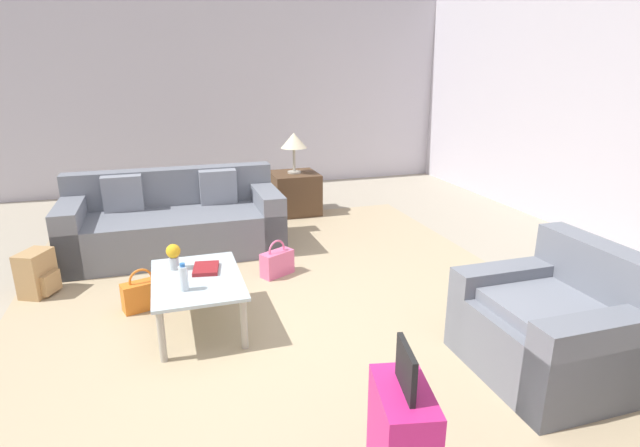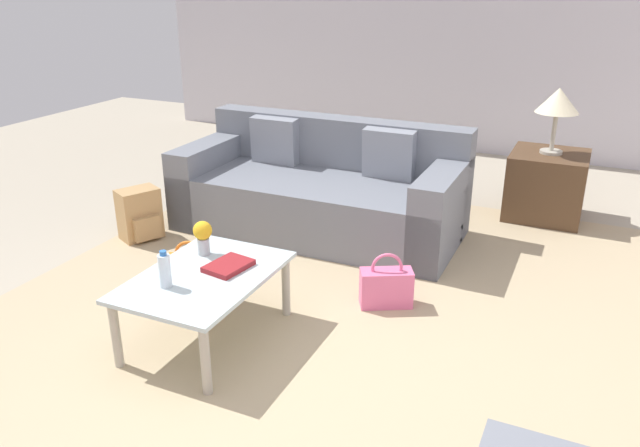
{
  "view_description": "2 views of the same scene",
  "coord_description": "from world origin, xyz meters",
  "px_view_note": "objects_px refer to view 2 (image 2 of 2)",
  "views": [
    {
      "loc": [
        3.16,
        -0.66,
        1.92
      ],
      "look_at": [
        0.13,
        0.3,
        0.91
      ],
      "focal_mm": 28.0,
      "sensor_mm": 36.0,
      "label": 1
    },
    {
      "loc": [
        2.1,
        1.34,
        1.93
      ],
      "look_at": [
        -0.65,
        0.08,
        0.71
      ],
      "focal_mm": 35.0,
      "sensor_mm": 36.0,
      "label": 2
    }
  ],
  "objects_px": {
    "coffee_table_book": "(228,266)",
    "backpack_tan": "(140,215)",
    "couch": "(323,192)",
    "side_table": "(546,185)",
    "water_bottle": "(165,270)",
    "flower_vase": "(203,235)",
    "handbag_pink": "(386,287)",
    "coffee_table": "(205,283)",
    "handbag_orange": "(191,273)",
    "table_lamp": "(558,102)"
  },
  "relations": [
    {
      "from": "handbag_orange",
      "to": "table_lamp",
      "type": "bearing_deg",
      "value": 140.97
    },
    {
      "from": "couch",
      "to": "coffee_table",
      "type": "relative_size",
      "value": 2.34
    },
    {
      "from": "coffee_table",
      "to": "water_bottle",
      "type": "relative_size",
      "value": 4.62
    },
    {
      "from": "coffee_table_book",
      "to": "table_lamp",
      "type": "bearing_deg",
      "value": 161.59
    },
    {
      "from": "couch",
      "to": "backpack_tan",
      "type": "height_order",
      "value": "couch"
    },
    {
      "from": "handbag_orange",
      "to": "backpack_tan",
      "type": "bearing_deg",
      "value": -122.95
    },
    {
      "from": "flower_vase",
      "to": "side_table",
      "type": "relative_size",
      "value": 0.34
    },
    {
      "from": "backpack_tan",
      "to": "handbag_orange",
      "type": "bearing_deg",
      "value": 57.05
    },
    {
      "from": "coffee_table",
      "to": "handbag_pink",
      "type": "relative_size",
      "value": 2.63
    },
    {
      "from": "water_bottle",
      "to": "coffee_table_book",
      "type": "height_order",
      "value": "water_bottle"
    },
    {
      "from": "water_bottle",
      "to": "backpack_tan",
      "type": "height_order",
      "value": "water_bottle"
    },
    {
      "from": "flower_vase",
      "to": "handbag_orange",
      "type": "height_order",
      "value": "flower_vase"
    },
    {
      "from": "backpack_tan",
      "to": "table_lamp",
      "type": "bearing_deg",
      "value": 122.89
    },
    {
      "from": "coffee_table_book",
      "to": "backpack_tan",
      "type": "xyz_separation_m",
      "value": [
        -0.88,
        -1.37,
        -0.23
      ]
    },
    {
      "from": "water_bottle",
      "to": "handbag_orange",
      "type": "height_order",
      "value": "water_bottle"
    },
    {
      "from": "backpack_tan",
      "to": "side_table",
      "type": "bearing_deg",
      "value": 122.89
    },
    {
      "from": "water_bottle",
      "to": "flower_vase",
      "type": "height_order",
      "value": "flower_vase"
    },
    {
      "from": "coffee_table",
      "to": "flower_vase",
      "type": "distance_m",
      "value": 0.32
    },
    {
      "from": "couch",
      "to": "side_table",
      "type": "height_order",
      "value": "couch"
    },
    {
      "from": "couch",
      "to": "table_lamp",
      "type": "distance_m",
      "value": 2.01
    },
    {
      "from": "flower_vase",
      "to": "table_lamp",
      "type": "bearing_deg",
      "value": 147.4
    },
    {
      "from": "coffee_table",
      "to": "table_lamp",
      "type": "xyz_separation_m",
      "value": [
        -2.8,
        1.5,
        0.62
      ]
    },
    {
      "from": "coffee_table",
      "to": "coffee_table_book",
      "type": "distance_m",
      "value": 0.16
    },
    {
      "from": "table_lamp",
      "to": "backpack_tan",
      "type": "bearing_deg",
      "value": -57.11
    },
    {
      "from": "water_bottle",
      "to": "coffee_table_book",
      "type": "relative_size",
      "value": 0.81
    },
    {
      "from": "side_table",
      "to": "backpack_tan",
      "type": "distance_m",
      "value": 3.32
    },
    {
      "from": "couch",
      "to": "backpack_tan",
      "type": "distance_m",
      "value": 1.44
    },
    {
      "from": "side_table",
      "to": "handbag_pink",
      "type": "xyz_separation_m",
      "value": [
        2.02,
        -0.71,
        -0.15
      ]
    },
    {
      "from": "coffee_table",
      "to": "coffee_table_book",
      "type": "height_order",
      "value": "coffee_table_book"
    },
    {
      "from": "flower_vase",
      "to": "side_table",
      "type": "xyz_separation_m",
      "value": [
        -2.58,
        1.65,
        -0.25
      ]
    },
    {
      "from": "coffee_table",
      "to": "handbag_pink",
      "type": "bearing_deg",
      "value": 134.61
    },
    {
      "from": "handbag_pink",
      "to": "table_lamp",
      "type": "bearing_deg",
      "value": 160.61
    },
    {
      "from": "water_bottle",
      "to": "handbag_pink",
      "type": "distance_m",
      "value": 1.37
    },
    {
      "from": "couch",
      "to": "flower_vase",
      "type": "height_order",
      "value": "couch"
    },
    {
      "from": "coffee_table_book",
      "to": "handbag_pink",
      "type": "distance_m",
      "value": 1.01
    },
    {
      "from": "handbag_orange",
      "to": "backpack_tan",
      "type": "height_order",
      "value": "backpack_tan"
    },
    {
      "from": "couch",
      "to": "water_bottle",
      "type": "relative_size",
      "value": 10.81
    },
    {
      "from": "coffee_table",
      "to": "handbag_orange",
      "type": "bearing_deg",
      "value": -135.73
    },
    {
      "from": "coffee_table_book",
      "to": "backpack_tan",
      "type": "distance_m",
      "value": 1.64
    },
    {
      "from": "flower_vase",
      "to": "side_table",
      "type": "distance_m",
      "value": 3.07
    },
    {
      "from": "coffee_table_book",
      "to": "handbag_pink",
      "type": "relative_size",
      "value": 0.7
    },
    {
      "from": "coffee_table",
      "to": "backpack_tan",
      "type": "height_order",
      "value": "coffee_table"
    },
    {
      "from": "side_table",
      "to": "table_lamp",
      "type": "bearing_deg",
      "value": 0.0
    },
    {
      "from": "handbag_pink",
      "to": "backpack_tan",
      "type": "relative_size",
      "value": 0.89
    },
    {
      "from": "backpack_tan",
      "to": "coffee_table_book",
      "type": "bearing_deg",
      "value": 57.43
    },
    {
      "from": "flower_vase",
      "to": "handbag_pink",
      "type": "height_order",
      "value": "flower_vase"
    },
    {
      "from": "water_bottle",
      "to": "flower_vase",
      "type": "bearing_deg",
      "value": -173.21
    },
    {
      "from": "side_table",
      "to": "table_lamp",
      "type": "relative_size",
      "value": 1.14
    },
    {
      "from": "handbag_pink",
      "to": "handbag_orange",
      "type": "bearing_deg",
      "value": -74.02
    },
    {
      "from": "handbag_pink",
      "to": "water_bottle",
      "type": "bearing_deg",
      "value": -42.26
    }
  ]
}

